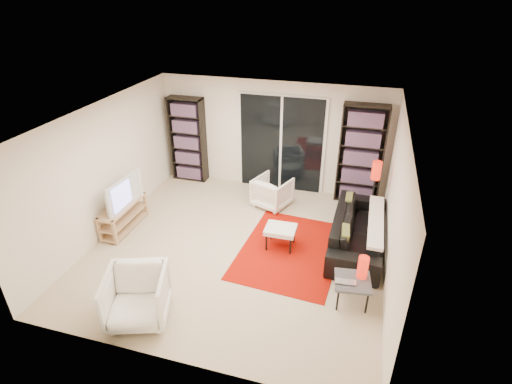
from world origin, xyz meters
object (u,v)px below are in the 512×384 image
at_px(tv_stand, 124,216).
at_px(armchair_back, 272,192).
at_px(sofa, 358,230).
at_px(armchair_front, 137,297).
at_px(side_table, 353,282).
at_px(floor_lamp, 375,177).
at_px(bookshelf_right, 361,155).
at_px(bookshelf_left, 188,140).
at_px(ottoman, 281,230).

xyz_separation_m(tv_stand, armchair_back, (2.50, 1.61, 0.05)).
height_order(sofa, armchair_back, sofa).
distance_m(sofa, armchair_front, 3.85).
height_order(sofa, armchair_front, armchair_front).
bearing_deg(side_table, floor_lamp, 85.44).
distance_m(bookshelf_right, tv_stand, 4.85).
bearing_deg(armchair_back, bookshelf_right, -136.60).
distance_m(bookshelf_left, floor_lamp, 4.24).
bearing_deg(bookshelf_left, tv_stand, -97.99).
bearing_deg(bookshelf_left, sofa, -22.95).
height_order(bookshelf_right, ottoman, bookshelf_right).
height_order(armchair_front, ottoman, armchair_front).
distance_m(bookshelf_right, floor_lamp, 0.88).
bearing_deg(bookshelf_right, bookshelf_left, 180.00).
distance_m(bookshelf_left, bookshelf_right, 3.85).
distance_m(side_table, floor_lamp, 2.42).
xyz_separation_m(bookshelf_right, armchair_front, (-2.71, -4.29, -0.67)).
bearing_deg(floor_lamp, ottoman, -139.36).
bearing_deg(bookshelf_right, floor_lamp, -69.15).
bearing_deg(armchair_back, side_table, 146.62).
bearing_deg(armchair_back, bookshelf_left, 1.83).
relative_size(armchair_back, side_table, 1.21).
xyz_separation_m(armchair_front, floor_lamp, (3.02, 3.47, 0.59)).
xyz_separation_m(armchair_back, floor_lamp, (1.99, -0.10, 0.66)).
xyz_separation_m(bookshelf_left, ottoman, (2.67, -2.11, -0.63)).
bearing_deg(ottoman, sofa, 17.80).
bearing_deg(floor_lamp, armchair_front, -131.02).
relative_size(bookshelf_left, bookshelf_right, 0.93).
distance_m(sofa, ottoman, 1.38).
relative_size(side_table, floor_lamp, 0.44).
bearing_deg(bookshelf_right, ottoman, -119.30).
bearing_deg(ottoman, bookshelf_left, 141.73).
bearing_deg(side_table, sofa, 89.93).
distance_m(armchair_back, side_table, 3.03).
bearing_deg(sofa, side_table, -178.56).
height_order(tv_stand, sofa, sofa).
bearing_deg(tv_stand, armchair_back, 32.70).
relative_size(armchair_back, floor_lamp, 0.54).
bearing_deg(ottoman, floor_lamp, 40.64).
relative_size(sofa, armchair_back, 3.20).
bearing_deg(armchair_front, side_table, 3.30).
bearing_deg(tv_stand, sofa, 8.48).
height_order(ottoman, side_table, same).
bearing_deg(armchair_front, bookshelf_right, 39.17).
bearing_deg(tv_stand, floor_lamp, 18.52).
relative_size(bookshelf_left, armchair_back, 2.82).
distance_m(ottoman, side_table, 1.68).
distance_m(bookshelf_right, sofa, 1.84).
xyz_separation_m(bookshelf_left, armchair_front, (1.14, -4.29, -0.59)).
relative_size(bookshelf_right, tv_stand, 1.82).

